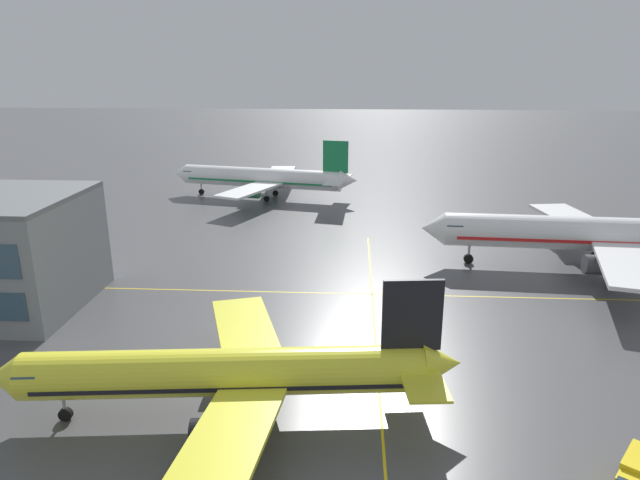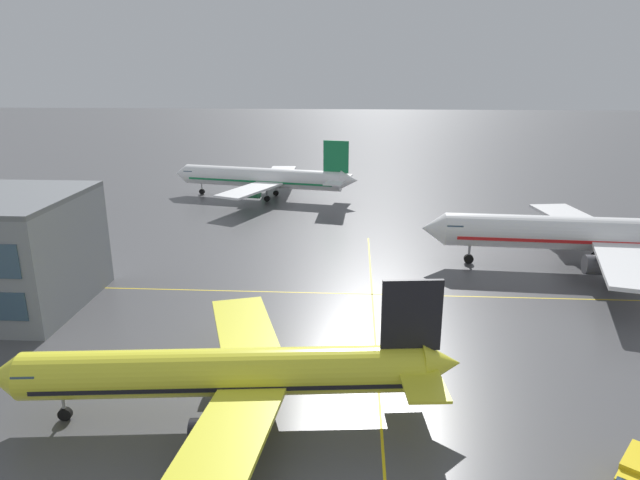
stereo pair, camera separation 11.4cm
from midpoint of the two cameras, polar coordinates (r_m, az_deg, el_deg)
airliner_front_gate at (r=41.35m, az=-8.91°, el=-13.01°), size 33.13×28.43×10.29m
airliner_second_row at (r=76.79m, az=25.85°, el=0.51°), size 41.16×35.45×12.80m
airliner_third_row at (r=107.08m, az=-5.61°, el=6.20°), size 35.99×30.58×11.25m
taxiway_markings at (r=47.26m, az=5.90°, el=-13.66°), size 137.60×77.27×0.01m
service_truck_red_van at (r=40.56m, az=29.41°, el=-19.89°), size 3.96×4.38×2.10m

